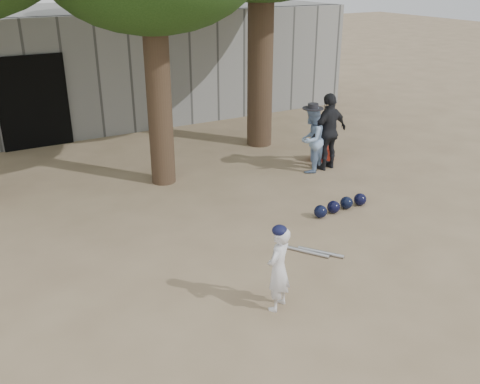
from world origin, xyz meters
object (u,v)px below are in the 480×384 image
boy_player (278,269)px  spectator_dark (329,132)px  red_bag (321,154)px  spectator_blue (311,140)px

boy_player → spectator_dark: spectator_dark is taller
boy_player → red_bag: boy_player is taller
boy_player → spectator_dark: bearing=-164.7°
spectator_blue → spectator_dark: bearing=144.6°
spectator_dark → red_bag: size_ratio=3.94×
boy_player → red_bag: 5.86m
boy_player → red_bag: (3.96, 4.30, -0.42)m
spectator_blue → red_bag: 0.95m
boy_player → red_bag: bearing=-162.8°
boy_player → red_bag: size_ratio=2.73×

